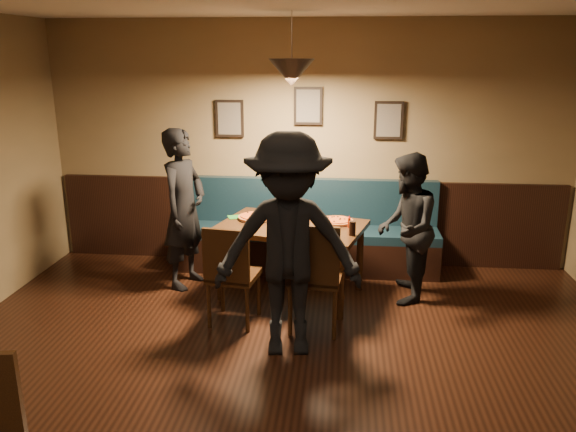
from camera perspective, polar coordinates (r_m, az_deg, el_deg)
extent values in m
plane|color=#8C704F|center=(6.63, 2.01, 7.06)|extent=(6.00, 0.00, 6.00)
cube|color=black|center=(6.80, 1.92, -0.50)|extent=(5.88, 0.06, 1.00)
cube|color=black|center=(6.68, -5.83, 9.65)|extent=(0.32, 0.04, 0.42)
cube|color=black|center=(6.54, 2.03, 10.91)|extent=(0.32, 0.04, 0.42)
cube|color=black|center=(6.56, 9.99, 9.38)|extent=(0.32, 0.04, 0.42)
cone|color=black|center=(5.52, 0.37, 14.12)|extent=(0.44, 0.44, 0.25)
cube|color=black|center=(5.89, 0.33, -4.40)|extent=(1.60, 1.25, 0.76)
imported|color=black|center=(6.10, -10.33, 0.70)|extent=(0.57, 0.71, 1.69)
imported|color=black|center=(5.79, 11.71, -1.22)|extent=(0.65, 0.79, 1.50)
imported|color=black|center=(4.61, 0.02, -3.05)|extent=(1.26, 0.81, 1.85)
cylinder|color=orange|center=(5.96, -3.24, -0.11)|extent=(0.48, 0.48, 0.04)
cylinder|color=gold|center=(5.55, -0.25, -1.34)|extent=(0.36, 0.36, 0.04)
cylinder|color=orange|center=(5.85, 4.94, -0.49)|extent=(0.41, 0.41, 0.04)
cylinder|color=black|center=(5.45, 6.43, -1.22)|extent=(0.08, 0.08, 0.14)
cylinder|color=#A42305|center=(5.68, 6.10, -0.56)|extent=(0.04, 0.04, 0.13)
cube|color=#1B6722|center=(6.04, -5.31, -0.10)|extent=(0.18, 0.18, 0.01)
cube|color=#207925|center=(5.55, -5.82, -1.59)|extent=(0.15, 0.15, 0.01)
cube|color=silver|center=(5.41, -0.09, -2.01)|extent=(0.18, 0.06, 0.00)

